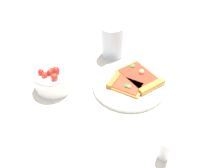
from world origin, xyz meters
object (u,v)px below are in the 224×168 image
pizza_slice_far (124,85)px  salad_bowl (53,79)px  plate (129,84)px  soda_glass (112,42)px  pepper_shaker (165,148)px  pizza_slice_near (141,78)px

pizza_slice_far → salad_bowl: salad_bowl is taller
plate → soda_glass: 0.19m
pizza_slice_far → soda_glass: (-0.02, -0.20, 0.04)m
pepper_shaker → salad_bowl: bearing=-54.5°
plate → pepper_shaker: 0.28m
pizza_slice_far → salad_bowl: bearing=-17.7°
pizza_slice_near → salad_bowl: (0.28, -0.05, 0.02)m
plate → salad_bowl: bearing=-13.4°
plate → pizza_slice_far: size_ratio=1.87×
pizza_slice_near → pepper_shaker: size_ratio=2.17×
salad_bowl → pizza_slice_near: bearing=169.1°
soda_glass → pepper_shaker: (-0.01, 0.46, -0.02)m
salad_bowl → plate: bearing=166.6°
plate → soda_glass: size_ratio=2.00×
plate → pizza_slice_far: 0.03m
salad_bowl → soda_glass: size_ratio=0.99×
pizza_slice_far → soda_glass: 0.20m
soda_glass → salad_bowl: bearing=28.3°
pizza_slice_near → soda_glass: 0.19m
pizza_slice_far → pepper_shaker: (-0.02, 0.27, 0.02)m
pizza_slice_near → soda_glass: size_ratio=1.42×
pizza_slice_near → pepper_shaker: bearing=81.4°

